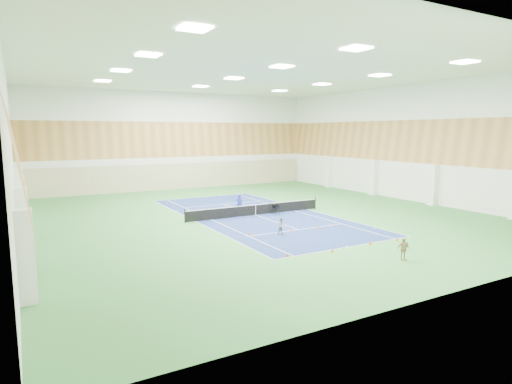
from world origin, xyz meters
TOP-DOWN VIEW (x-y plane):
  - ground at (0.00, 0.00)m, footprint 40.00×40.00m
  - room_shell at (0.00, 0.00)m, footprint 36.00×40.00m
  - wood_cladding at (0.00, 0.00)m, footprint 36.00×40.00m
  - ceiling_light_grid at (0.00, 0.00)m, footprint 21.40×25.40m
  - court_surface at (0.00, 0.00)m, footprint 10.97×23.77m
  - tennis_balls_scatter at (0.00, 0.00)m, footprint 10.57×22.77m
  - tennis_net at (0.00, 0.00)m, footprint 12.80×0.10m
  - back_curtain at (0.00, 19.75)m, footprint 35.40×0.16m
  - door_left_a at (-17.92, -8.00)m, footprint 0.08×1.80m
  - door_left_b at (-17.92, 0.00)m, footprint 0.08×1.80m
  - coach at (-0.41, 2.28)m, footprint 0.64×0.50m
  - child_court at (-1.83, -7.02)m, footprint 0.66×0.55m
  - child_apron at (0.85, -15.42)m, footprint 0.80×0.56m
  - ball_cart at (1.71, -0.60)m, footprint 0.54×0.54m
  - cone_svc_a at (-3.89, -6.19)m, footprint 0.21×0.21m
  - cone_svc_b at (-0.86, -6.76)m, footprint 0.20×0.20m
  - cone_svc_c at (1.66, -6.48)m, footprint 0.18×0.18m
  - cone_svc_d at (3.31, -6.56)m, footprint 0.17×0.17m
  - cone_base_a at (-4.46, -11.75)m, footprint 0.20×0.20m
  - cone_base_b at (-1.62, -12.28)m, footprint 0.19×0.19m
  - cone_base_c at (1.64, -12.06)m, footprint 0.22×0.22m
  - cone_base_d at (3.88, -12.23)m, footprint 0.19×0.19m

SIDE VIEW (x-z plane):
  - ground at x=0.00m, z-range 0.00..0.00m
  - court_surface at x=0.00m, z-range 0.00..0.01m
  - tennis_balls_scatter at x=0.00m, z-range 0.01..0.08m
  - cone_svc_d at x=3.31m, z-range 0.00..0.19m
  - cone_svc_c at x=1.66m, z-range 0.00..0.19m
  - cone_base_b at x=-1.62m, z-range 0.00..0.21m
  - cone_base_d at x=3.88m, z-range 0.00..0.21m
  - cone_base_a at x=-4.46m, z-range 0.00..0.22m
  - cone_svc_b at x=-0.86m, z-range 0.00..0.22m
  - cone_svc_a at x=-3.89m, z-range 0.00..0.24m
  - cone_base_c at x=1.64m, z-range 0.00..0.24m
  - ball_cart at x=1.71m, z-range 0.00..0.86m
  - tennis_net at x=0.00m, z-range 0.00..1.10m
  - child_court at x=-1.83m, z-range 0.00..1.22m
  - child_apron at x=0.85m, z-range 0.00..1.26m
  - coach at x=-0.41m, z-range 0.00..1.55m
  - door_left_a at x=-17.92m, z-range 0.00..2.20m
  - door_left_b at x=-17.92m, z-range 0.00..2.20m
  - back_curtain at x=0.00m, z-range 0.00..3.20m
  - room_shell at x=0.00m, z-range 0.00..12.00m
  - wood_cladding at x=0.00m, z-range 4.00..12.00m
  - ceiling_light_grid at x=0.00m, z-range 11.89..11.95m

